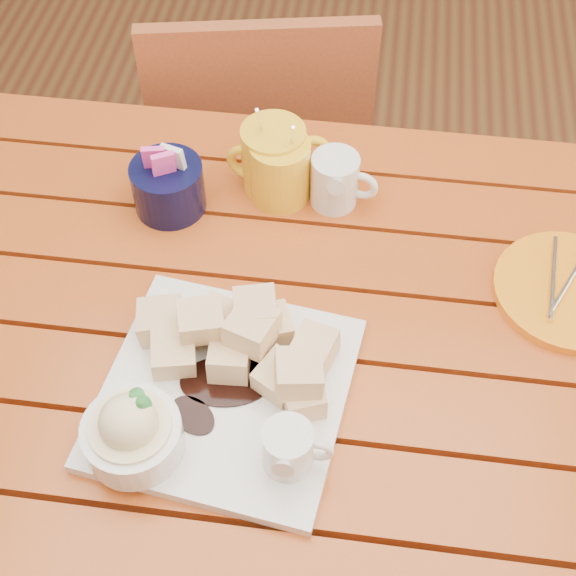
# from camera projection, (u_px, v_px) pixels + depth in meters

# --- Properties ---
(ground) EXTENTS (5.00, 5.00, 0.00)m
(ground) POSITION_uv_depth(u_px,v_px,m) (270.00, 527.00, 1.66)
(ground) COLOR #5A2B19
(ground) RESTS_ON ground
(table) EXTENTS (1.20, 0.79, 0.75)m
(table) POSITION_uv_depth(u_px,v_px,m) (262.00, 358.00, 1.15)
(table) COLOR #AD4D16
(table) RESTS_ON ground
(dessert_plate) EXTENTS (0.33, 0.33, 0.12)m
(dessert_plate) POSITION_uv_depth(u_px,v_px,m) (211.00, 390.00, 0.95)
(dessert_plate) COLOR white
(dessert_plate) RESTS_ON table
(coffee_mug_left) EXTENTS (0.13, 0.09, 0.15)m
(coffee_mug_left) POSITION_uv_depth(u_px,v_px,m) (278.00, 169.00, 1.16)
(coffee_mug_left) COLOR yellow
(coffee_mug_left) RESTS_ON table
(coffee_mug_right) EXTENTS (0.13, 0.09, 0.16)m
(coffee_mug_right) POSITION_uv_depth(u_px,v_px,m) (276.00, 157.00, 1.17)
(coffee_mug_right) COLOR yellow
(coffee_mug_right) RESTS_ON table
(cream_pitcher) EXTENTS (0.10, 0.09, 0.09)m
(cream_pitcher) POSITION_uv_depth(u_px,v_px,m) (336.00, 180.00, 1.16)
(cream_pitcher) COLOR white
(cream_pitcher) RESTS_ON table
(sugar_caddy) EXTENTS (0.10, 0.10, 0.11)m
(sugar_caddy) POSITION_uv_depth(u_px,v_px,m) (168.00, 186.00, 1.15)
(sugar_caddy) COLOR black
(sugar_caddy) RESTS_ON table
(orange_saucer) EXTENTS (0.20, 0.20, 0.02)m
(orange_saucer) POSITION_uv_depth(u_px,v_px,m) (570.00, 291.00, 1.08)
(orange_saucer) COLOR orange
(orange_saucer) RESTS_ON table
(chair_far) EXTENTS (0.47, 0.47, 0.85)m
(chair_far) POSITION_uv_depth(u_px,v_px,m) (261.00, 154.00, 1.65)
(chair_far) COLOR brown
(chair_far) RESTS_ON ground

